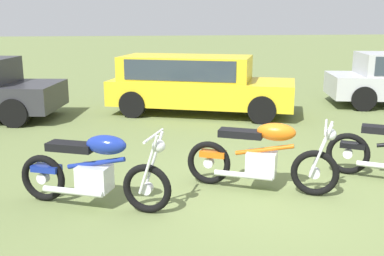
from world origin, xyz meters
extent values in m
plane|color=olive|center=(0.00, 0.00, 0.00)|extent=(120.00, 120.00, 0.00)
torus|color=black|center=(-1.60, -0.44, 0.31)|extent=(0.61, 0.33, 0.62)
torus|color=black|center=(-2.91, 0.14, 0.31)|extent=(0.61, 0.33, 0.62)
cylinder|color=silver|center=(-1.60, -0.44, 0.31)|extent=(0.17, 0.15, 0.14)
cylinder|color=silver|center=(-2.91, 0.14, 0.31)|extent=(0.17, 0.15, 0.14)
cylinder|color=silver|center=(-1.51, -0.38, 0.65)|extent=(0.26, 0.14, 0.74)
cylinder|color=silver|center=(-1.58, -0.55, 0.65)|extent=(0.26, 0.14, 0.74)
cube|color=silver|center=(-2.24, -0.16, 0.38)|extent=(0.49, 0.44, 0.32)
cylinder|color=navy|center=(-2.21, -0.17, 0.58)|extent=(0.74, 0.37, 0.22)
ellipsoid|color=navy|center=(-2.07, -0.23, 0.83)|extent=(0.58, 0.45, 0.24)
cube|color=black|center=(-2.51, -0.04, 0.77)|extent=(0.65, 0.46, 0.10)
cube|color=navy|center=(-2.85, 0.12, 0.45)|extent=(0.40, 0.31, 0.08)
cylinder|color=silver|center=(-1.51, -0.48, 0.98)|extent=(0.29, 0.60, 0.03)
sphere|color=silver|center=(-1.46, -0.50, 0.86)|extent=(0.21, 0.21, 0.16)
cylinder|color=silver|center=(-2.50, -0.21, 0.24)|extent=(0.76, 0.40, 0.08)
torus|color=black|center=(0.64, -0.23, 0.32)|extent=(0.61, 0.36, 0.63)
torus|color=black|center=(-0.67, 0.42, 0.32)|extent=(0.61, 0.36, 0.63)
cylinder|color=silver|center=(0.64, -0.23, 0.32)|extent=(0.17, 0.15, 0.14)
cylinder|color=silver|center=(-0.67, 0.42, 0.32)|extent=(0.17, 0.15, 0.14)
cylinder|color=silver|center=(0.73, -0.18, 0.65)|extent=(0.26, 0.15, 0.74)
cylinder|color=silver|center=(0.65, -0.34, 0.65)|extent=(0.26, 0.15, 0.74)
cube|color=silver|center=(0.00, 0.08, 0.38)|extent=(0.49, 0.45, 0.32)
cylinder|color=orange|center=(0.03, 0.07, 0.58)|extent=(0.74, 0.41, 0.23)
ellipsoid|color=orange|center=(0.16, 0.00, 0.84)|extent=(0.58, 0.46, 0.24)
cube|color=black|center=(-0.27, 0.22, 0.78)|extent=(0.64, 0.48, 0.10)
cube|color=orange|center=(-0.62, 0.39, 0.46)|extent=(0.40, 0.32, 0.08)
cylinder|color=silver|center=(0.73, -0.28, 0.98)|extent=(0.31, 0.59, 0.03)
sphere|color=silver|center=(0.78, -0.30, 0.86)|extent=(0.21, 0.21, 0.16)
cylinder|color=silver|center=(-0.27, 0.04, 0.24)|extent=(0.75, 0.43, 0.08)
torus|color=black|center=(1.50, 0.51, 0.32)|extent=(0.59, 0.42, 0.64)
cylinder|color=silver|center=(1.50, 0.51, 0.32)|extent=(0.17, 0.16, 0.14)
cube|color=black|center=(1.89, 0.26, 0.74)|extent=(0.64, 0.52, 0.10)
cube|color=black|center=(1.55, 0.48, 0.46)|extent=(0.40, 0.35, 0.08)
cylinder|color=black|center=(-3.90, 6.11, 0.32)|extent=(0.67, 0.34, 0.64)
cylinder|color=black|center=(-4.21, 4.51, 0.32)|extent=(0.67, 0.34, 0.64)
cube|color=gold|center=(0.10, 5.31, 0.55)|extent=(4.79, 3.21, 0.60)
cube|color=gold|center=(-0.27, 5.45, 1.13)|extent=(3.48, 2.57, 0.60)
cube|color=#2D3842|center=(-0.27, 5.45, 1.15)|extent=(3.05, 2.43, 0.48)
cylinder|color=black|center=(1.83, 5.49, 0.32)|extent=(0.68, 0.44, 0.64)
cylinder|color=black|center=(1.25, 4.01, 0.32)|extent=(0.68, 0.44, 0.64)
cylinder|color=black|center=(-1.04, 6.60, 0.32)|extent=(0.68, 0.44, 0.64)
cylinder|color=black|center=(-1.62, 5.13, 0.32)|extent=(0.68, 0.44, 0.64)
cylinder|color=black|center=(4.65, 6.54, 0.32)|extent=(0.67, 0.37, 0.64)
cylinder|color=black|center=(4.27, 5.01, 0.32)|extent=(0.67, 0.37, 0.64)
camera|label=1|loc=(-1.85, -5.58, 2.31)|focal=42.06mm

